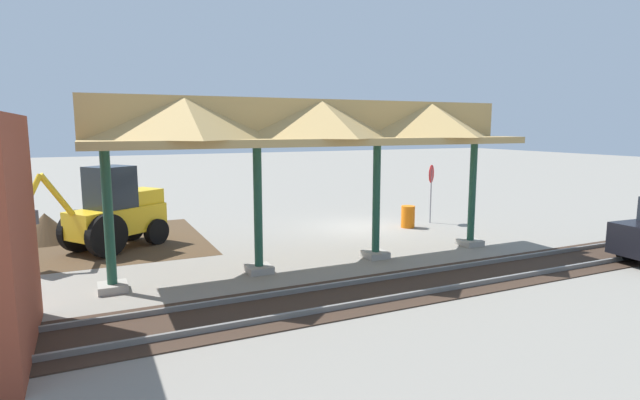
% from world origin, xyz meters
% --- Properties ---
extents(ground_plane, '(120.00, 120.00, 0.00)m').
position_xyz_m(ground_plane, '(0.00, 0.00, 0.00)').
color(ground_plane, gray).
extents(dirt_work_zone, '(8.31, 7.00, 0.01)m').
position_xyz_m(dirt_work_zone, '(10.43, -1.50, 0.00)').
color(dirt_work_zone, '#4C3823').
rests_on(dirt_work_zone, ground).
extents(platform_canopy, '(12.78, 3.20, 4.90)m').
position_xyz_m(platform_canopy, '(3.91, 4.39, 4.16)').
color(platform_canopy, '#9E998E').
rests_on(platform_canopy, ground).
extents(rail_tracks, '(60.00, 2.58, 0.15)m').
position_xyz_m(rail_tracks, '(0.00, 7.29, 0.03)').
color(rail_tracks, slate).
rests_on(rail_tracks, ground).
extents(stop_sign, '(0.62, 0.49, 2.50)m').
position_xyz_m(stop_sign, '(-3.22, 0.40, 1.81)').
color(stop_sign, gray).
rests_on(stop_sign, ground).
extents(backhoe, '(4.82, 3.84, 2.82)m').
position_xyz_m(backhoe, '(9.39, -0.33, 1.27)').
color(backhoe, yellow).
rests_on(backhoe, ground).
extents(dirt_mound, '(4.03, 4.03, 2.09)m').
position_xyz_m(dirt_mound, '(11.59, -2.60, 0.00)').
color(dirt_mound, '#4C3823').
rests_on(dirt_mound, ground).
extents(traffic_barrel, '(0.56, 0.56, 0.90)m').
position_xyz_m(traffic_barrel, '(-1.74, 0.85, 0.45)').
color(traffic_barrel, orange).
rests_on(traffic_barrel, ground).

